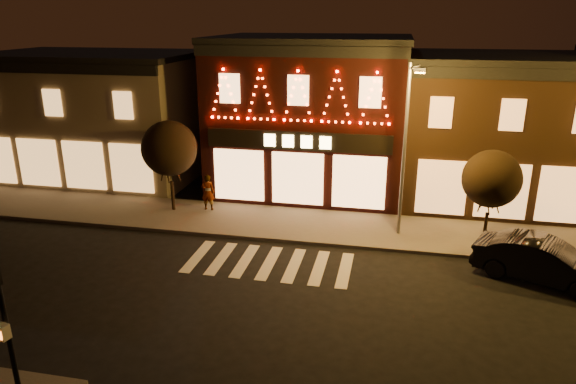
% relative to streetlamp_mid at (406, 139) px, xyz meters
% --- Properties ---
extents(ground, '(120.00, 120.00, 0.00)m').
position_rel_streetlamp_mid_xyz_m(ground, '(-5.03, -7.56, -4.48)').
color(ground, black).
rests_on(ground, ground).
extents(sidewalk_far, '(44.00, 4.00, 0.15)m').
position_rel_streetlamp_mid_xyz_m(sidewalk_far, '(-3.03, 0.44, -4.41)').
color(sidewalk_far, '#47423D').
rests_on(sidewalk_far, ground).
extents(building_left, '(12.20, 8.28, 7.30)m').
position_rel_streetlamp_mid_xyz_m(building_left, '(-18.03, 6.44, -0.82)').
color(building_left, '#7A6B56').
rests_on(building_left, ground).
extents(building_pulp, '(10.20, 8.34, 8.30)m').
position_rel_streetlamp_mid_xyz_m(building_pulp, '(-5.03, 6.42, -0.32)').
color(building_pulp, black).
rests_on(building_pulp, ground).
extents(building_right_a, '(9.20, 8.28, 7.50)m').
position_rel_streetlamp_mid_xyz_m(building_right_a, '(4.47, 6.44, -0.72)').
color(building_right_a, '#382313').
rests_on(building_right_a, ground).
extents(streetlamp_mid, '(0.67, 1.69, 7.38)m').
position_rel_streetlamp_mid_xyz_m(streetlamp_mid, '(0.00, 0.00, 0.00)').
color(streetlamp_mid, '#59595E').
rests_on(streetlamp_mid, sidewalk_far).
extents(tree_left, '(2.66, 2.66, 4.45)m').
position_rel_streetlamp_mid_xyz_m(tree_left, '(-11.03, 0.97, -1.21)').
color(tree_left, black).
rests_on(tree_left, sidewalk_far).
extents(tree_right, '(2.39, 2.39, 4.00)m').
position_rel_streetlamp_mid_xyz_m(tree_right, '(3.53, 0.02, -1.53)').
color(tree_right, black).
rests_on(tree_right, sidewalk_far).
extents(dark_sedan, '(5.15, 3.47, 1.61)m').
position_rel_streetlamp_mid_xyz_m(dark_sedan, '(5.16, -2.92, -3.68)').
color(dark_sedan, black).
rests_on(dark_sedan, ground).
extents(pedestrian, '(0.68, 0.46, 1.80)m').
position_rel_streetlamp_mid_xyz_m(pedestrian, '(-9.31, 1.30, -3.43)').
color(pedestrian, gray).
rests_on(pedestrian, sidewalk_far).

